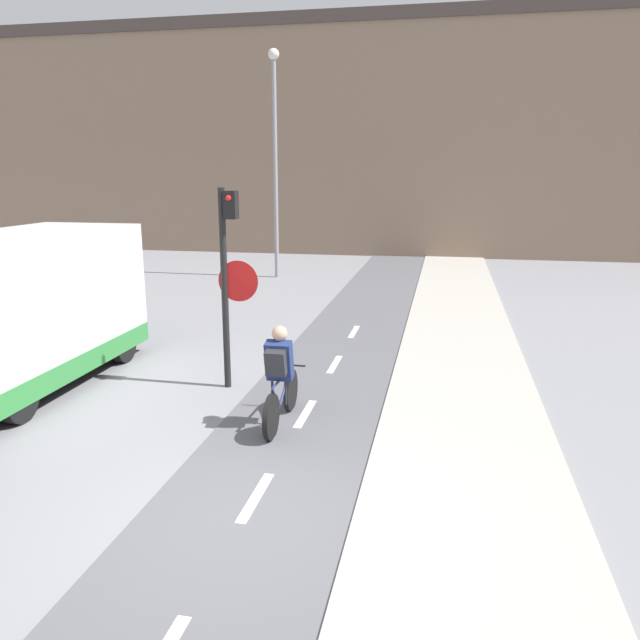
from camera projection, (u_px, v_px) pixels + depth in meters
name	position (u px, v px, depth m)	size (l,w,h in m)	color
ground_plane	(242.00, 523.00, 6.44)	(120.00, 120.00, 0.00)	gray
bike_lane	(242.00, 522.00, 6.44)	(2.24, 60.00, 0.02)	#56565B
sidewalk_strip	(472.00, 547.00, 5.99)	(2.40, 60.00, 0.05)	#A8A399
building_row_background	(406.00, 139.00, 27.94)	(60.00, 5.20, 9.91)	#89705B
traffic_light_pole	(229.00, 267.00, 10.05)	(0.67, 0.25, 3.30)	black
street_lamp_far	(275.00, 143.00, 20.48)	(0.36, 0.36, 7.37)	gray
cyclist_near	(280.00, 379.00, 8.76)	(0.46, 1.72, 1.47)	black
van	(23.00, 312.00, 10.36)	(2.06, 4.65, 2.56)	silver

